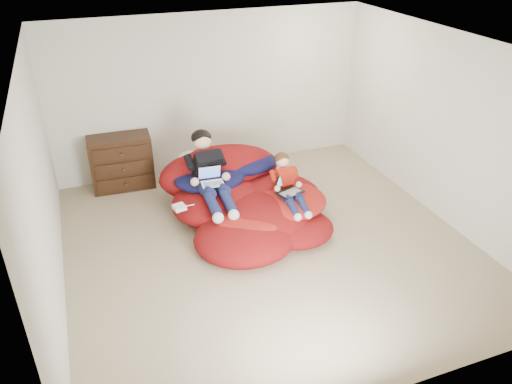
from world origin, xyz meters
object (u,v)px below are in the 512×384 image
at_px(laptop_white, 211,179).
at_px(laptop_black, 288,186).
at_px(beanbag_pile, 246,201).
at_px(dresser, 122,162).
at_px(older_boy, 209,170).
at_px(younger_boy, 287,182).

distance_m(laptop_white, laptop_black, 1.03).
xyz_separation_m(beanbag_pile, laptop_black, (0.49, -0.31, 0.29)).
xyz_separation_m(dresser, laptop_black, (1.97, -1.83, 0.14)).
distance_m(beanbag_pile, laptop_black, 0.65).
relative_size(beanbag_pile, laptop_white, 7.75).
relative_size(beanbag_pile, older_boy, 1.89).
bearing_deg(older_boy, laptop_white, -90.00).
height_order(beanbag_pile, older_boy, older_boy).
xyz_separation_m(dresser, beanbag_pile, (1.48, -1.52, -0.16)).
bearing_deg(younger_boy, dresser, 137.44).
height_order(dresser, beanbag_pile, dresser).
distance_m(older_boy, younger_boy, 1.07).
bearing_deg(older_boy, laptop_black, -28.81).
bearing_deg(laptop_white, laptop_black, -24.03).
height_order(dresser, laptop_white, dresser).
xyz_separation_m(younger_boy, laptop_black, (0.00, -0.03, -0.05)).
xyz_separation_m(older_boy, laptop_black, (0.94, -0.52, -0.17)).
xyz_separation_m(dresser, older_boy, (1.03, -1.32, 0.31)).
distance_m(beanbag_pile, older_boy, 0.68).
height_order(beanbag_pile, laptop_black, beanbag_pile).
bearing_deg(older_boy, dresser, 127.97).
distance_m(older_boy, laptop_black, 1.09).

